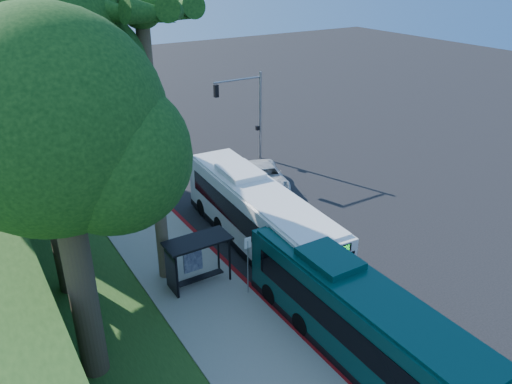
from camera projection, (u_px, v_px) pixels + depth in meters
ground at (281, 224)px, 30.54m from camera, size 140.00×140.00×0.00m
sidewalk at (170, 257)px, 27.02m from camera, size 4.50×70.00×0.12m
red_curb at (245, 280)px, 25.05m from camera, size 0.25×30.00×0.13m
grass_verge at (41, 246)px, 28.14m from camera, size 8.00×70.00×0.06m
bus_shelter at (192, 253)px, 24.10m from camera, size 3.20×1.51×2.55m
stop_sign_pole at (248, 258)px, 23.23m from camera, size 0.35×0.06×3.17m
traffic_signal_pole at (249, 107)px, 38.14m from camera, size 4.10×0.30×7.00m
palm_tree at (142, 23)px, 20.19m from camera, size 4.20×4.20×14.40m
tree_0 at (31, 56)px, 19.82m from camera, size 8.40×8.00×15.70m
tree_6 at (58, 136)px, 15.61m from camera, size 7.56×7.20×13.74m
white_bus at (258, 215)px, 27.40m from camera, size 3.59×13.39×3.95m
teal_bus at (358, 317)px, 19.85m from camera, size 2.69×12.30×3.66m
pickup at (265, 177)px, 35.16m from camera, size 4.05×5.99×1.52m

